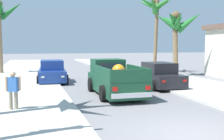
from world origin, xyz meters
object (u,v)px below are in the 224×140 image
Objects in this scene: pickup_truck at (114,80)px; pedestrian at (13,89)px; palm_tree_right_back at (155,9)px; car_left_near at (158,76)px; car_left_mid at (52,72)px; palm_tree_left_back at (177,24)px.

pickup_truck reaches higher than pedestrian.
car_left_near is at bearing -113.25° from palm_tree_right_back.
car_left_near is 2.69× the size of pedestrian.
pedestrian reaches higher than car_left_mid.
palm_tree_right_back is at bearing 46.93° from pedestrian.
car_left_near and car_left_mid have the same top height.
palm_tree_right_back reaches higher than palm_tree_left_back.
pickup_truck is 0.98× the size of palm_tree_left_back.
pickup_truck is at bearing 28.84° from pedestrian.
car_left_mid is (-6.11, 4.25, 0.00)m from car_left_near.
pickup_truck is 10.71m from palm_tree_left_back.
palm_tree_right_back reaches higher than car_left_mid.
palm_tree_right_back reaches higher than car_left_near.
pickup_truck is 3.73m from car_left_near.
car_left_mid is at bearing 115.13° from pickup_truck.
pedestrian is at bearing -103.62° from car_left_mid.
palm_tree_right_back is 17.87m from pedestrian.
pedestrian is (-12.31, -9.50, -3.40)m from palm_tree_left_back.
car_left_mid is at bearing -157.74° from palm_tree_right_back.
pedestrian is (-8.19, -4.34, 0.20)m from car_left_near.
palm_tree_left_back is at bearing -78.94° from palm_tree_right_back.
car_left_mid is at bearing -174.91° from palm_tree_left_back.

